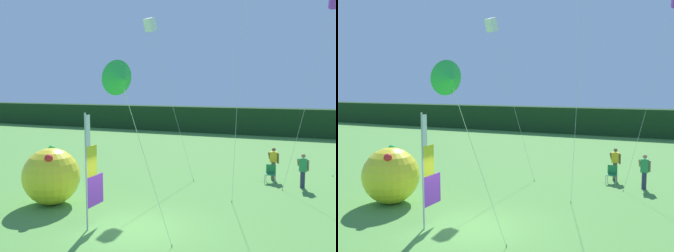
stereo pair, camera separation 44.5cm
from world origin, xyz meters
The scene contains 9 objects.
ground_plane centered at (0.00, 0.00, 0.00)m, with size 120.00×120.00×0.00m, color #518E3D.
distant_treeline centered at (0.00, 28.21, 1.36)m, with size 80.00×2.40×2.72m, color #193819.
banner_flag centered at (-1.48, -0.47, 1.91)m, with size 0.06×1.03×3.99m.
person_near_banner centered at (3.38, 8.98, 0.90)m, with size 0.55×0.48×1.69m.
person_mid_field centered at (4.90, 7.82, 0.89)m, with size 0.55×0.48×1.66m.
inflatable_balloon centered at (-4.51, 1.08, 1.18)m, with size 2.34×2.34×2.39m.
folding_chair centered at (3.33, 8.34, 0.51)m, with size 0.51×0.51×0.89m.
kite_green_delta_4 centered at (1.82, -4.11, 5.00)m, with size 0.66×3.64×5.42m.
kite_white_box_5 centered at (-2.90, 7.24, 8.06)m, with size 2.88×0.74×8.50m.
Camera 2 is at (6.31, -11.02, 4.83)m, focal length 40.65 mm.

